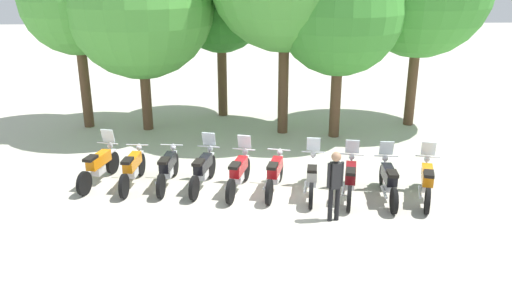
# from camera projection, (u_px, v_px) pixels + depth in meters

# --- Properties ---
(ground_plane) EXTENTS (80.00, 80.00, 0.00)m
(ground_plane) POSITION_uv_depth(u_px,v_px,m) (257.00, 192.00, 14.08)
(ground_plane) COLOR #BCB7A8
(motorcycle_0) EXTENTS (0.82, 2.14, 1.37)m
(motorcycle_0) POSITION_uv_depth(u_px,v_px,m) (99.00, 165.00, 14.48)
(motorcycle_0) COLOR black
(motorcycle_0) RESTS_ON ground_plane
(motorcycle_1) EXTENTS (0.64, 2.19, 0.99)m
(motorcycle_1) POSITION_uv_depth(u_px,v_px,m) (132.00, 168.00, 14.32)
(motorcycle_1) COLOR black
(motorcycle_1) RESTS_ON ground_plane
(motorcycle_2) EXTENTS (0.64, 2.19, 0.99)m
(motorcycle_2) POSITION_uv_depth(u_px,v_px,m) (168.00, 168.00, 14.32)
(motorcycle_2) COLOR black
(motorcycle_2) RESTS_ON ground_plane
(motorcycle_3) EXTENTS (0.78, 2.15, 1.37)m
(motorcycle_3) POSITION_uv_depth(u_px,v_px,m) (203.00, 169.00, 14.20)
(motorcycle_3) COLOR black
(motorcycle_3) RESTS_ON ground_plane
(motorcycle_4) EXTENTS (0.81, 2.14, 1.37)m
(motorcycle_4) POSITION_uv_depth(u_px,v_px,m) (239.00, 172.00, 13.99)
(motorcycle_4) COLOR black
(motorcycle_4) RESTS_ON ground_plane
(motorcycle_5) EXTENTS (0.80, 2.15, 0.99)m
(motorcycle_5) POSITION_uv_depth(u_px,v_px,m) (275.00, 173.00, 13.96)
(motorcycle_5) COLOR black
(motorcycle_5) RESTS_ON ground_plane
(motorcycle_6) EXTENTS (0.69, 2.18, 1.37)m
(motorcycle_6) POSITION_uv_depth(u_px,v_px,m) (312.00, 176.00, 13.78)
(motorcycle_6) COLOR black
(motorcycle_6) RESTS_ON ground_plane
(motorcycle_7) EXTENTS (0.77, 2.16, 1.37)m
(motorcycle_7) POSITION_uv_depth(u_px,v_px,m) (350.00, 178.00, 13.61)
(motorcycle_7) COLOR black
(motorcycle_7) RESTS_ON ground_plane
(motorcycle_8) EXTENTS (0.62, 2.19, 1.37)m
(motorcycle_8) POSITION_uv_depth(u_px,v_px,m) (388.00, 180.00, 13.49)
(motorcycle_8) COLOR black
(motorcycle_8) RESTS_ON ground_plane
(motorcycle_9) EXTENTS (0.84, 2.13, 1.37)m
(motorcycle_9) POSITION_uv_depth(u_px,v_px,m) (427.00, 181.00, 13.46)
(motorcycle_9) COLOR black
(motorcycle_9) RESTS_ON ground_plane
(person_0) EXTENTS (0.41, 0.27, 1.71)m
(person_0) POSITION_uv_depth(u_px,v_px,m) (335.00, 181.00, 12.20)
(person_0) COLOR black
(person_0) RESTS_ON ground_plane
(tree_1) EXTENTS (5.03, 5.03, 6.91)m
(tree_1) POSITION_uv_depth(u_px,v_px,m) (140.00, 4.00, 17.87)
(tree_1) COLOR brown
(tree_1) RESTS_ON ground_plane
(tree_2) EXTENTS (3.38, 3.38, 5.84)m
(tree_2) POSITION_uv_depth(u_px,v_px,m) (221.00, 7.00, 19.71)
(tree_2) COLOR brown
(tree_2) RESTS_ON ground_plane
(tree_4) EXTENTS (4.12, 4.12, 6.27)m
(tree_4) POSITION_uv_depth(u_px,v_px,m) (340.00, 12.00, 17.13)
(tree_4) COLOR brown
(tree_4) RESTS_ON ground_plane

